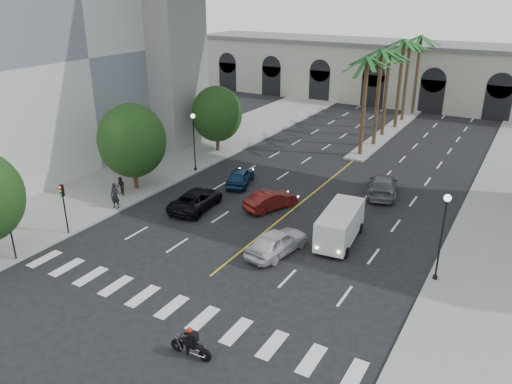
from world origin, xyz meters
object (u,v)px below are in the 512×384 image
at_px(pedestrian_b, 121,186).
at_px(lamp_post_left_far, 194,137).
at_px(traffic_signal_near, 9,224).
at_px(car_e, 240,177).
at_px(car_a, 277,242).
at_px(traffic_signal_far, 63,201).
at_px(pedestrian_a, 115,196).
at_px(lamp_post_right, 442,230).
at_px(car_b, 271,200).
at_px(car_c, 196,200).
at_px(cargo_van, 340,225).
at_px(car_d, 383,185).
at_px(motorcycle_rider, 192,344).

bearing_deg(pedestrian_b, lamp_post_left_far, 100.59).
distance_m(traffic_signal_near, car_e, 18.56).
bearing_deg(pedestrian_b, car_e, 67.77).
bearing_deg(car_a, lamp_post_left_far, -25.56).
distance_m(traffic_signal_far, pedestrian_a, 4.87).
xyz_separation_m(lamp_post_right, car_b, (-12.90, 4.14, -2.52)).
bearing_deg(car_e, car_c, 70.38).
height_order(car_a, cargo_van, cargo_van).
bearing_deg(lamp_post_right, traffic_signal_far, -164.02).
distance_m(car_b, pedestrian_a, 11.65).
distance_m(car_b, car_d, 9.55).
xyz_separation_m(lamp_post_right, cargo_van, (-6.49, 1.71, -1.96)).
distance_m(traffic_signal_far, car_d, 24.08).
height_order(lamp_post_right, pedestrian_a, lamp_post_right).
distance_m(traffic_signal_near, car_b, 17.71).
relative_size(car_a, car_c, 0.90).
height_order(lamp_post_right, car_e, lamp_post_right).
xyz_separation_m(car_a, car_b, (-3.58, 5.81, -0.09)).
height_order(motorcycle_rider, car_c, motorcycle_rider).
xyz_separation_m(traffic_signal_far, car_d, (16.23, 17.70, -1.72)).
xyz_separation_m(traffic_signal_near, pedestrian_a, (-0.20, 8.67, -1.37)).
bearing_deg(car_d, car_e, 5.77).
xyz_separation_m(lamp_post_left_far, car_e, (5.25, -0.76, -2.49)).
xyz_separation_m(traffic_signal_far, motorcycle_rider, (14.52, -5.50, -1.81)).
bearing_deg(motorcycle_rider, lamp_post_right, 52.84).
distance_m(lamp_post_left_far, pedestrian_b, 8.28).
distance_m(motorcycle_rider, cargo_van, 13.82).
bearing_deg(car_e, motorcycle_rider, 98.81).
height_order(traffic_signal_near, motorcycle_rider, traffic_signal_near).
bearing_deg(car_d, car_b, 33.79).
distance_m(car_c, pedestrian_b, 6.65).
bearing_deg(lamp_post_left_far, car_e, -8.21).
height_order(car_c, cargo_van, cargo_van).
relative_size(car_b, car_e, 0.99).
relative_size(traffic_signal_near, cargo_van, 0.67).
distance_m(lamp_post_right, car_a, 9.78).
bearing_deg(car_a, traffic_signal_far, 29.95).
relative_size(car_a, car_e, 1.09).
bearing_deg(lamp_post_right, car_c, 175.55).
relative_size(lamp_post_right, pedestrian_a, 2.71).
distance_m(car_a, car_c, 9.01).
xyz_separation_m(car_a, pedestrian_a, (-13.58, -0.16, 0.34)).
bearing_deg(lamp_post_right, pedestrian_a, -175.43).
relative_size(traffic_signal_far, car_d, 0.67).
height_order(car_b, pedestrian_b, pedestrian_b).
bearing_deg(traffic_signal_far, lamp_post_left_far, 90.40).
relative_size(lamp_post_left_far, car_b, 1.25).
distance_m(cargo_van, pedestrian_a, 16.79).
distance_m(car_b, pedestrian_b, 12.10).
bearing_deg(pedestrian_a, lamp_post_right, -8.02).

